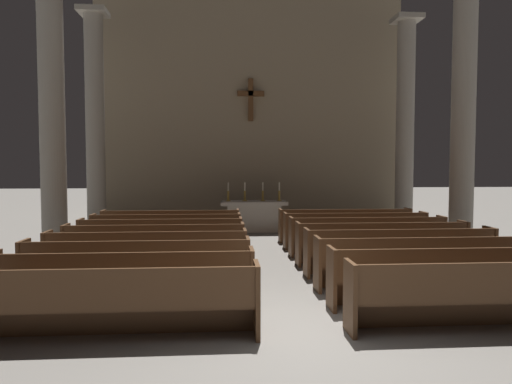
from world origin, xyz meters
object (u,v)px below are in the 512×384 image
Objects in this scene: pew_left_row_8 at (171,227)px; pew_right_row_8 at (345,225)px; pew_right_row_5 at (382,243)px; column_right_second at (463,114)px; pew_right_row_3 at (422,262)px; pew_right_row_4 at (400,252)px; candlestick_outer_right at (279,195)px; column_left_second at (52,111)px; pew_left_row_3 at (138,267)px; pew_right_row_6 at (367,236)px; pew_left_row_7 at (167,232)px; column_right_third at (405,127)px; pew_left_row_1 at (107,303)px; candlestick_outer_left at (228,195)px; candlestick_inner_right at (263,195)px; pew_right_row_7 at (355,230)px; pew_right_row_2 at (451,276)px; pew_left_row_2 at (125,282)px; pew_left_row_6 at (162,238)px; pew_left_row_4 at (147,255)px; pew_right_row_1 at (489,295)px; column_left_third at (95,125)px; pew_left_row_5 at (155,246)px; candlestick_inner_left at (245,195)px; altar at (254,215)px.

pew_left_row_8 and pew_right_row_8 have the same top height.
column_right_second reaches higher than pew_right_row_5.
pew_right_row_3 is 1.00× the size of pew_right_row_4.
column_left_second is at bearing -147.36° from candlestick_outer_right.
pew_left_row_3 and pew_right_row_6 have the same top height.
pew_left_row_7 is 1.00× the size of pew_right_row_8.
column_right_third is at bearing 64.17° from pew_right_row_5.
pew_left_row_1 is at bearing -133.41° from pew_right_row_6.
pew_right_row_5 is (0.00, 2.10, 0.00)m from pew_right_row_3.
candlestick_inner_right is at bearing 0.00° from candlestick_outer_left.
column_right_second is at bearing -90.00° from column_right_third.
pew_right_row_8 is 4.11m from candlestick_outer_left.
candlestick_outer_right is (-4.28, -0.02, -2.29)m from column_right_third.
column_left_second is 10.95m from column_right_third.
pew_right_row_7 is at bearing 0.00° from pew_left_row_7.
candlestick_outer_left is 1.70m from candlestick_outer_right.
pew_left_row_7 is 7.23m from pew_right_row_2.
pew_left_row_2 is 1.05m from pew_left_row_3.
column_right_third reaches higher than pew_left_row_2.
pew_left_row_7 is at bearing -116.03° from candlestick_outer_left.
pew_right_row_3 and pew_right_row_8 have the same top height.
pew_left_row_6 is at bearing 180.00° from pew_right_row_6.
candlestick_inner_right reaches higher than pew_left_row_4.
pew_left_row_4 is at bearing -139.44° from column_right_third.
pew_right_row_1 is at bearing -55.95° from pew_left_row_8.
column_left_third is at bearing 112.10° from pew_left_row_4.
pew_left_row_1 is 1.00× the size of pew_right_row_8.
pew_right_row_4 is 6.14× the size of candlestick_inner_right.
candlestick_outer_right reaches higher than pew_right_row_4.
pew_left_row_1 is 10.46m from column_left_third.
pew_right_row_5 is 4.33m from column_right_second.
candlestick_outer_left is at bearing 77.78° from pew_left_row_3.
pew_right_row_5 and pew_right_row_7 have the same top height.
column_right_third is at bearing 59.07° from pew_right_row_6.
pew_left_row_2 and pew_right_row_6 have the same top height.
pew_right_row_4 is 0.53× the size of column_left_second.
pew_left_row_6 is at bearing 157.08° from pew_right_row_4.
column_left_second is at bearing -138.17° from candlestick_outer_left.
pew_left_row_5 and pew_right_row_2 have the same top height.
column_left_third is (-10.26, 3.85, 0.00)m from column_right_second.
altar is at bearing 0.00° from candlestick_inner_left.
pew_left_row_6 is at bearing 90.00° from pew_left_row_1.
altar is (-5.13, -0.02, -2.96)m from column_right_third.
column_left_second is 1.00× the size of column_left_third.
column_left_third is (-7.61, 5.46, 3.02)m from pew_right_row_5.
pew_right_row_8 is 6.14× the size of candlestick_outer_right.
pew_right_row_7 is 3.79m from candlestick_outer_right.
column_left_third is at bearing 128.17° from pew_left_row_7.
pew_right_row_5 is at bearing -11.94° from pew_left_row_6.
column_right_third is at bearing 0.20° from candlestick_outer_left.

